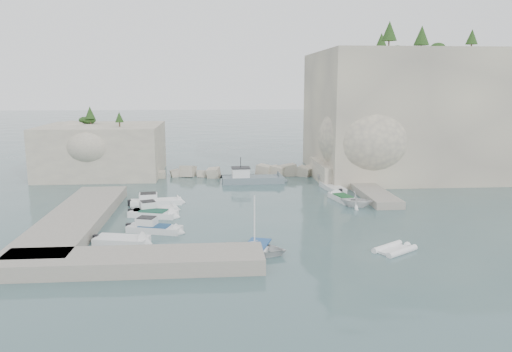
{
  "coord_description": "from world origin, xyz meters",
  "views": [
    {
      "loc": [
        -4.25,
        -45.99,
        12.73
      ],
      "look_at": [
        0.0,
        6.0,
        3.0
      ],
      "focal_mm": 35.0,
      "sensor_mm": 36.0,
      "label": 1
    }
  ],
  "objects": [
    {
      "name": "motorboat_e",
      "position": [
        -11.9,
        -6.75,
        0.0
      ],
      "size": [
        4.98,
        2.9,
        0.7
      ],
      "primitive_type": null,
      "rotation": [
        0.0,
        0.0,
        -0.22
      ],
      "color": "silver",
      "rests_on": "ground"
    },
    {
      "name": "vegetation",
      "position": [
        17.83,
        24.4,
        17.93
      ],
      "size": [
        53.48,
        13.88,
        13.4
      ],
      "color": "#1E4219",
      "rests_on": "ground"
    },
    {
      "name": "tender_east_b",
      "position": [
        9.64,
        6.48,
        0.0
      ],
      "size": [
        2.67,
        5.06,
        0.7
      ],
      "primitive_type": null,
      "rotation": [
        0.0,
        0.0,
        1.79
      ],
      "color": "silver",
      "rests_on": "ground"
    },
    {
      "name": "outcrop_west",
      "position": [
        -20.0,
        25.0,
        3.5
      ],
      "size": [
        16.0,
        14.0,
        7.0
      ],
      "primitive_type": "cube",
      "color": "beige",
      "rests_on": "ground"
    },
    {
      "name": "motorboat_b",
      "position": [
        -10.37,
        2.77,
        0.0
      ],
      "size": [
        5.07,
        3.08,
        1.4
      ],
      "primitive_type": null,
      "rotation": [
        0.0,
        0.0,
        0.34
      ],
      "color": "white",
      "rests_on": "ground"
    },
    {
      "name": "cliff_terrace",
      "position": [
        13.0,
        18.0,
        1.25
      ],
      "size": [
        8.0,
        10.0,
        2.5
      ],
      "primitive_type": "cube",
      "color": "beige",
      "rests_on": "ground"
    },
    {
      "name": "inflatable_dinghy",
      "position": [
        9.36,
        -10.37,
        0.0
      ],
      "size": [
        3.96,
        3.44,
        0.44
      ],
      "primitive_type": null,
      "rotation": [
        0.0,
        0.0,
        0.59
      ],
      "color": "white",
      "rests_on": "ground"
    },
    {
      "name": "rowboat",
      "position": [
        -1.42,
        -10.0,
        0.0
      ],
      "size": [
        5.84,
        4.97,
        1.03
      ],
      "primitive_type": "imported",
      "rotation": [
        0.0,
        0.0,
        1.24
      ],
      "color": "white",
      "rests_on": "ground"
    },
    {
      "name": "ledge_east",
      "position": [
        13.5,
        10.0,
        0.4
      ],
      "size": [
        3.0,
        16.0,
        0.8
      ],
      "primitive_type": "cube",
      "color": "#9E9689",
      "rests_on": "ground"
    },
    {
      "name": "tender_east_a",
      "position": [
        10.3,
        3.64,
        0.0
      ],
      "size": [
        4.18,
        3.92,
        1.77
      ],
      "primitive_type": "imported",
      "rotation": [
        0.0,
        0.0,
        1.19
      ],
      "color": "white",
      "rests_on": "ground"
    },
    {
      "name": "work_boat",
      "position": [
        0.51,
        17.21,
        0.0
      ],
      "size": [
        8.76,
        2.86,
        2.2
      ],
      "primitive_type": null,
      "rotation": [
        0.0,
        0.0,
        0.03
      ],
      "color": "slate",
      "rests_on": "ground"
    },
    {
      "name": "motorboat_a",
      "position": [
        -10.64,
        6.33,
        0.0
      ],
      "size": [
        6.03,
        2.45,
        1.4
      ],
      "primitive_type": null,
      "rotation": [
        0.0,
        0.0,
        0.12
      ],
      "color": "white",
      "rests_on": "ground"
    },
    {
      "name": "rowboat_mast",
      "position": [
        -1.42,
        -10.0,
        2.61
      ],
      "size": [
        0.1,
        0.1,
        4.2
      ],
      "primitive_type": "cylinder",
      "color": "white",
      "rests_on": "rowboat"
    },
    {
      "name": "motorboat_d",
      "position": [
        -9.63,
        -3.75,
        0.0
      ],
      "size": [
        5.4,
        2.94,
        1.4
      ],
      "primitive_type": null,
      "rotation": [
        0.0,
        0.0,
        -0.29
      ],
      "color": "silver",
      "rests_on": "ground"
    },
    {
      "name": "ground",
      "position": [
        0.0,
        0.0,
        0.0
      ],
      "size": [
        400.0,
        400.0,
        0.0
      ],
      "primitive_type": "plane",
      "color": "#415F62",
      "rests_on": "ground"
    },
    {
      "name": "cliff_east",
      "position": [
        23.0,
        23.0,
        8.5
      ],
      "size": [
        26.0,
        22.0,
        17.0
      ],
      "primitive_type": "cube",
      "color": "beige",
      "rests_on": "ground"
    },
    {
      "name": "tender_east_d",
      "position": [
        10.47,
        15.43,
        0.0
      ],
      "size": [
        4.07,
        3.18,
        1.49
      ],
      "primitive_type": "imported",
      "rotation": [
        0.0,
        0.0,
        1.05
      ],
      "color": "silver",
      "rests_on": "ground"
    },
    {
      "name": "motorboat_c",
      "position": [
        -10.36,
        1.45,
        0.0
      ],
      "size": [
        5.34,
        3.16,
        0.7
      ],
      "primitive_type": null,
      "rotation": [
        0.0,
        0.0,
        -0.28
      ],
      "color": "white",
      "rests_on": "ground"
    },
    {
      "name": "breakwater",
      "position": [
        -1.0,
        22.0,
        0.7
      ],
      "size": [
        28.0,
        3.0,
        1.4
      ],
      "primitive_type": "cube",
      "color": "beige",
      "rests_on": "ground"
    },
    {
      "name": "tender_east_c",
      "position": [
        9.85,
        12.25,
        0.0
      ],
      "size": [
        2.44,
        5.66,
        0.7
      ],
      "primitive_type": null,
      "rotation": [
        0.0,
        0.0,
        1.7
      ],
      "color": "silver",
      "rests_on": "ground"
    },
    {
      "name": "quay_west",
      "position": [
        -17.0,
        -1.0,
        0.55
      ],
      "size": [
        5.0,
        24.0,
        1.1
      ],
      "primitive_type": "cube",
      "color": "#9E9689",
      "rests_on": "ground"
    },
    {
      "name": "quay_south",
      "position": [
        -10.0,
        -12.5,
        0.55
      ],
      "size": [
        18.0,
        4.0,
        1.1
      ],
      "primitive_type": "cube",
      "color": "#9E9689",
      "rests_on": "ground"
    }
  ]
}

